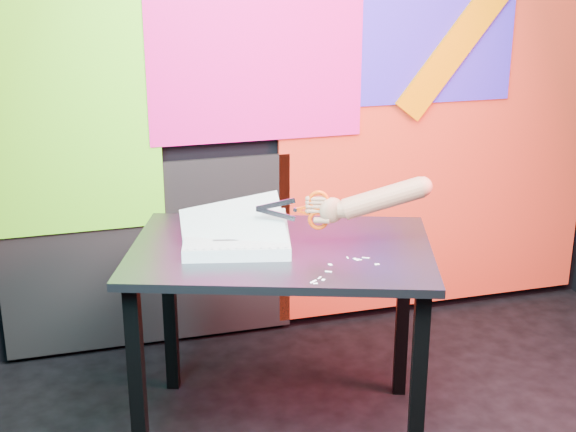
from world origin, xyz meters
name	(u,v)px	position (x,y,z in m)	size (l,w,h in m)	color
room	(477,108)	(0.00, 0.00, 1.35)	(3.01, 3.01, 2.71)	black
backdrop	(324,134)	(0.06, 1.46, 0.96)	(2.88, 0.05, 2.08)	red
work_table	(281,274)	(-0.37, 0.65, 0.64)	(1.24, 1.02, 0.75)	black
printout_stack	(237,242)	(-0.52, 0.68, 0.78)	(0.42, 0.35, 0.20)	silver
scissors	(313,210)	(-0.26, 0.60, 0.89)	(0.24, 0.10, 0.14)	#B0B2C3
hand_forearm	(374,200)	(-0.07, 0.53, 0.93)	(0.40, 0.18, 0.17)	#9D6D4E
paper_clippings	(341,268)	(-0.23, 0.40, 0.75)	(0.27, 0.19, 0.00)	white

